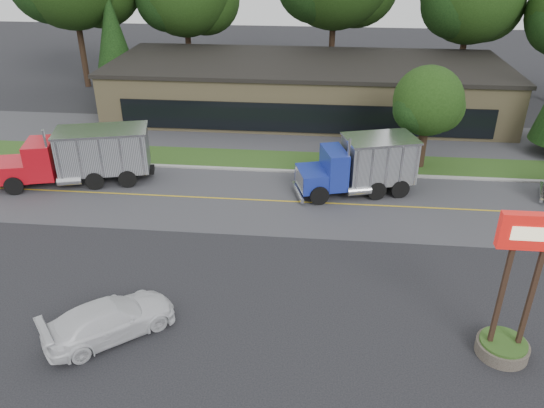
{
  "coord_description": "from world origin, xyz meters",
  "views": [
    {
      "loc": [
        3.47,
        -18.22,
        14.16
      ],
      "look_at": [
        1.13,
        5.2,
        1.8
      ],
      "focal_mm": 35.0,
      "sensor_mm": 36.0,
      "label": 1
    }
  ],
  "objects": [
    {
      "name": "evergreen_left",
      "position": [
        -16.0,
        30.0,
        5.14
      ],
      "size": [
        4.12,
        4.12,
        9.36
      ],
      "color": "#382619",
      "rests_on": "ground"
    },
    {
      "name": "ground",
      "position": [
        0.0,
        0.0,
        0.0
      ],
      "size": [
        140.0,
        140.0,
        0.0
      ],
      "primitive_type": "plane",
      "color": "#2F2F33",
      "rests_on": "ground"
    },
    {
      "name": "center_line",
      "position": [
        0.0,
        9.0,
        0.0
      ],
      "size": [
        60.0,
        0.12,
        0.01
      ],
      "primitive_type": "cube",
      "color": "gold",
      "rests_on": "ground"
    },
    {
      "name": "dump_truck_red",
      "position": [
        -11.01,
        10.43,
        1.81
      ],
      "size": [
        9.51,
        4.7,
        3.36
      ],
      "rotation": [
        0.0,
        0.0,
        3.4
      ],
      "color": "black",
      "rests_on": "ground"
    },
    {
      "name": "strip_mall",
      "position": [
        2.0,
        26.0,
        2.0
      ],
      "size": [
        32.0,
        12.0,
        4.0
      ],
      "primitive_type": "cube",
      "color": "tan",
      "rests_on": "ground"
    },
    {
      "name": "grass_verge",
      "position": [
        0.0,
        15.0,
        0.0
      ],
      "size": [
        60.0,
        3.4,
        0.03
      ],
      "primitive_type": "cube",
      "color": "#294F1B",
      "rests_on": "ground"
    },
    {
      "name": "bilo_sign",
      "position": [
        10.5,
        -2.5,
        2.02
      ],
      "size": [
        2.2,
        1.9,
        5.95
      ],
      "color": "#6B6054",
      "rests_on": "ground"
    },
    {
      "name": "rally_car",
      "position": [
        -4.35,
        -2.91,
        0.73
      ],
      "size": [
        5.17,
        4.84,
        1.46
      ],
      "primitive_type": "imported",
      "rotation": [
        0.0,
        0.0,
        2.28
      ],
      "color": "white",
      "rests_on": "ground"
    },
    {
      "name": "tree_verge",
      "position": [
        10.07,
        15.06,
        4.24
      ],
      "size": [
        4.67,
        4.39,
        6.66
      ],
      "color": "#382619",
      "rests_on": "ground"
    },
    {
      "name": "dump_truck_blue",
      "position": [
        5.93,
        10.77,
        1.8
      ],
      "size": [
        7.24,
        4.33,
        3.36
      ],
      "rotation": [
        0.0,
        0.0,
        3.42
      ],
      "color": "black",
      "rests_on": "ground"
    },
    {
      "name": "curb",
      "position": [
        0.0,
        13.2,
        0.0
      ],
      "size": [
        60.0,
        0.3,
        0.12
      ],
      "primitive_type": "cube",
      "color": "#9E9E99",
      "rests_on": "ground"
    },
    {
      "name": "road",
      "position": [
        0.0,
        9.0,
        0.0
      ],
      "size": [
        60.0,
        8.0,
        0.02
      ],
      "primitive_type": "cube",
      "color": "#4D4D52",
      "rests_on": "ground"
    },
    {
      "name": "far_parking",
      "position": [
        0.0,
        20.0,
        0.0
      ],
      "size": [
        60.0,
        7.0,
        0.02
      ],
      "primitive_type": "cube",
      "color": "#4D4D52",
      "rests_on": "ground"
    }
  ]
}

